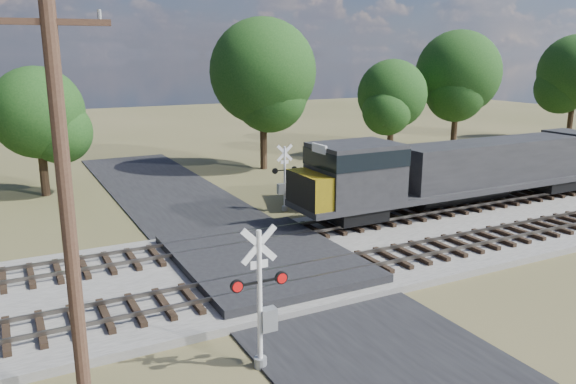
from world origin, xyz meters
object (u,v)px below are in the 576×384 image
equipment_shed (344,180)px  crossing_signal_near (263,310)px  crossing_signal_far (283,184)px  utility_pole (67,212)px

equipment_shed → crossing_signal_near: bearing=-110.7°
crossing_signal_far → utility_pole: utility_pole is taller
utility_pole → crossing_signal_far: bearing=58.4°
utility_pole → equipment_shed: size_ratio=1.86×
utility_pole → equipment_shed: bearing=50.3°
crossing_signal_far → equipment_shed: (3.96, -0.30, -0.14)m
crossing_signal_far → crossing_signal_near: bearing=62.4°
utility_pole → equipment_shed: 22.97m
crossing_signal_near → equipment_shed: (12.16, 14.52, -0.31)m
crossing_signal_far → utility_pole: 20.38m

